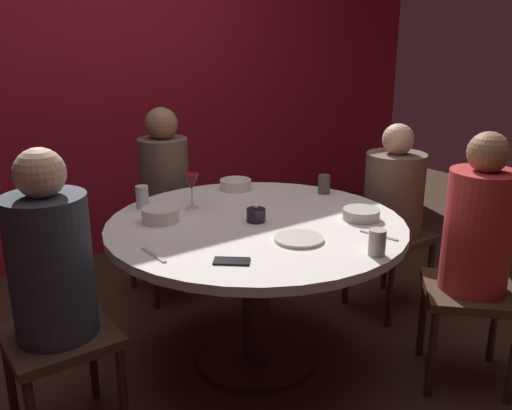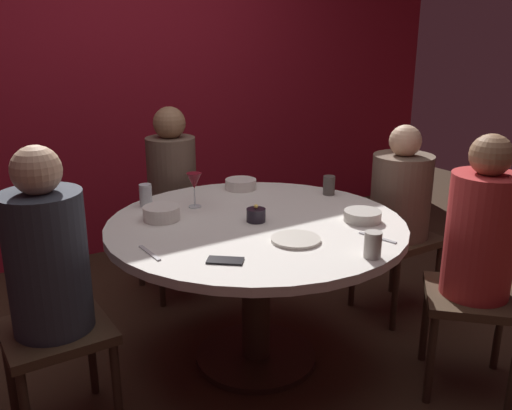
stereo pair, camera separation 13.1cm
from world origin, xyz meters
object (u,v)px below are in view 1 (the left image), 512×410
Objects in this scene: bowl_serving_large at (361,214)px; bowl_small_white at (236,184)px; seated_diner_front_right at (478,235)px; dinner_plate at (299,239)px; cup_by_left_diner at (377,242)px; cell_phone at (232,261)px; seated_diner_left at (52,270)px; candle_holder at (257,215)px; bowl_salad_center at (160,215)px; seated_diner_right at (394,197)px; dining_table at (256,250)px; seated_diner_back at (164,182)px; cup_near_candle at (324,184)px; cup_by_right_diner at (142,197)px; wine_glass at (191,183)px.

bowl_small_white is (-0.20, 0.77, 0.00)m from bowl_serving_large.
seated_diner_front_right is 1.29m from bowl_small_white.
cup_by_left_diner is (0.15, -0.30, 0.05)m from dinner_plate.
dinner_plate is 0.36m from cell_phone.
candle_holder is at bearing -0.07° from seated_diner_left.
bowl_serving_large is 1.01× the size of bowl_salad_center.
seated_diner_front_right is at bearing 69.61° from seated_diner_right.
seated_diner_left is 1.25m from cup_by_left_diner.
seated_diner_front_right reaches higher than dining_table.
bowl_serving_large is (0.42, -1.20, 0.04)m from seated_diner_back.
cell_phone is at bearing 25.67° from seated_diner_front_right.
seated_diner_back is at bearing 117.36° from bowl_small_white.
seated_diner_front_right is 0.87m from cup_near_candle.
bowl_salad_center reaches higher than dinner_plate.
cup_near_candle reaches higher than cell_phone.
seated_diner_right is 0.89m from bowl_small_white.
seated_diner_back is 6.71× the size of bowl_small_white.
bowl_serving_large is 1.00× the size of bowl_small_white.
cup_near_candle is at bearing 70.70° from bowl_serving_large.
candle_holder is 0.61m from cup_by_right_diner.
dinner_plate is (0.01, -1.24, 0.02)m from seated_diner_back.
dining_table is at bearing -55.59° from cup_by_right_diner.
bowl_salad_center is 1.52× the size of cup_by_right_diner.
seated_diner_right reaches higher than dining_table.
seated_diner_back is at bearing -44.49° from seated_diner_right.
seated_diner_back is 0.98× the size of seated_diner_front_right.
seated_diner_front_right is 0.98m from candle_holder.
cup_by_left_diner is (0.15, -0.60, 0.02)m from candle_holder.
dining_table is 0.52m from bowl_serving_large.
cell_phone is at bearing -90.75° from cup_by_right_diner.
candle_holder is 0.49m from bowl_serving_large.
cup_near_candle is 0.91× the size of cup_by_right_diner.
cup_by_right_diner is (-0.35, 0.80, 0.05)m from dinner_plate.
wine_glass reaches higher than bowl_small_white.
seated_diner_right is (1.89, -0.00, -0.05)m from seated_diner_left.
dinner_plate is at bearing -174.39° from bowl_serving_large.
candle_holder reaches higher than dining_table.
dinner_plate is at bearing -140.65° from cup_near_candle.
seated_diner_right is at bearing 36.95° from cup_by_left_diner.
wine_glass reaches higher than cup_by_right_diner.
cup_near_candle is at bearing 6.01° from seated_diner_left.
seated_diner_right is at bearing -22.17° from cup_near_candle.
cup_by_left_diner is (1.09, -0.60, 0.05)m from seated_diner_left.
seated_diner_right reaches higher than bowl_small_white.
seated_diner_back is 5.48× the size of dinner_plate.
bowl_small_white reaches higher than dinner_plate.
wine_glass is at bearing 102.78° from dinner_plate.
dinner_plate is at bearing -89.64° from candle_holder.
seated_diner_front_right is 11.49× the size of cup_near_candle.
cup_by_left_diner is at bearing -127.98° from bowl_serving_large.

